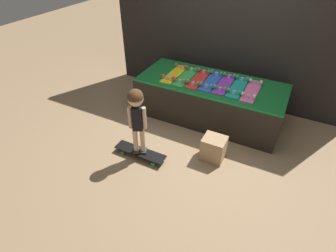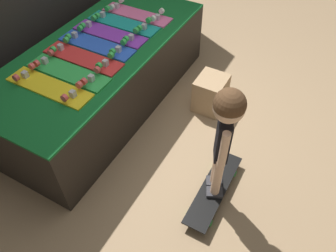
# 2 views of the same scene
# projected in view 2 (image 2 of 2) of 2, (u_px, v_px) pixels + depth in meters

# --- Properties ---
(ground_plane) EXTENTS (16.00, 16.00, 0.00)m
(ground_plane) POSITION_uv_depth(u_px,v_px,m) (155.00, 119.00, 3.19)
(ground_plane) COLOR #9E7F5B
(display_rack) EXTENTS (2.33, 1.00, 0.65)m
(display_rack) POSITION_uv_depth(u_px,v_px,m) (103.00, 75.00, 3.14)
(display_rack) COLOR black
(display_rack) RESTS_ON ground_plane
(skateboard_yellow_on_rack) EXTENTS (0.19, 0.72, 0.09)m
(skateboard_yellow_on_rack) POSITION_uv_depth(u_px,v_px,m) (49.00, 86.00, 2.50)
(skateboard_yellow_on_rack) COLOR yellow
(skateboard_yellow_on_rack) RESTS_ON display_rack
(skateboard_green_on_rack) EXTENTS (0.19, 0.72, 0.09)m
(skateboard_green_on_rack) POSITION_uv_depth(u_px,v_px,m) (68.00, 71.00, 2.63)
(skateboard_green_on_rack) COLOR green
(skateboard_green_on_rack) RESTS_ON display_rack
(skateboard_red_on_rack) EXTENTS (0.19, 0.72, 0.09)m
(skateboard_red_on_rack) POSITION_uv_depth(u_px,v_px,m) (83.00, 57.00, 2.76)
(skateboard_red_on_rack) COLOR red
(skateboard_red_on_rack) RESTS_ON display_rack
(skateboard_blue_on_rack) EXTENTS (0.19, 0.72, 0.09)m
(skateboard_blue_on_rack) POSITION_uv_depth(u_px,v_px,m) (96.00, 44.00, 2.90)
(skateboard_blue_on_rack) COLOR blue
(skateboard_blue_on_rack) RESTS_ON display_rack
(skateboard_purple_on_rack) EXTENTS (0.19, 0.72, 0.09)m
(skateboard_purple_on_rack) POSITION_uv_depth(u_px,v_px,m) (110.00, 33.00, 3.03)
(skateboard_purple_on_rack) COLOR purple
(skateboard_purple_on_rack) RESTS_ON display_rack
(skateboard_teal_on_rack) EXTENTS (0.19, 0.72, 0.09)m
(skateboard_teal_on_rack) POSITION_uv_depth(u_px,v_px,m) (123.00, 22.00, 3.15)
(skateboard_teal_on_rack) COLOR teal
(skateboard_teal_on_rack) RESTS_ON display_rack
(skateboard_pink_on_rack) EXTENTS (0.19, 0.72, 0.09)m
(skateboard_pink_on_rack) POSITION_uv_depth(u_px,v_px,m) (137.00, 13.00, 3.27)
(skateboard_pink_on_rack) COLOR pink
(skateboard_pink_on_rack) RESTS_ON display_rack
(skateboard_on_floor) EXTENTS (0.76, 0.19, 0.09)m
(skateboard_on_floor) POSITION_uv_depth(u_px,v_px,m) (214.00, 189.00, 2.56)
(skateboard_on_floor) COLOR black
(skateboard_on_floor) RESTS_ON ground_plane
(child) EXTENTS (0.22, 0.20, 0.99)m
(child) POSITION_uv_depth(u_px,v_px,m) (225.00, 127.00, 2.05)
(child) COLOR #2D2D33
(child) RESTS_ON skateboard_on_floor
(storage_box) EXTENTS (0.31, 0.27, 0.35)m
(storage_box) POSITION_uv_depth(u_px,v_px,m) (210.00, 93.00, 3.19)
(storage_box) COLOR tan
(storage_box) RESTS_ON ground_plane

